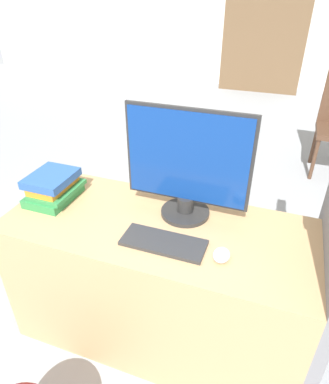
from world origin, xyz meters
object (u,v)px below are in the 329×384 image
object	(u,v)px
monitor	(187,165)
mouse	(222,255)
book_stack	(54,187)
keyboard	(164,243)

from	to	relation	value
monitor	mouse	world-z (taller)	monitor
book_stack	mouse	bearing A→B (deg)	-9.44
keyboard	mouse	distance (m)	0.24
mouse	book_stack	distance (m)	0.89
mouse	book_stack	bearing A→B (deg)	170.56
monitor	mouse	xyz separation A→B (m)	(0.22, -0.25, -0.24)
monitor	book_stack	xyz separation A→B (m)	(-0.65, -0.10, -0.19)
monitor	mouse	bearing A→B (deg)	-47.57
monitor	mouse	distance (m)	0.41
keyboard	book_stack	xyz separation A→B (m)	(-0.63, 0.14, 0.06)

